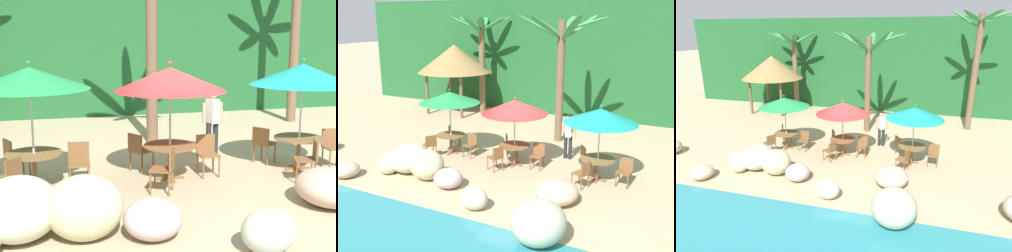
{
  "view_description": "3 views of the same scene",
  "coord_description": "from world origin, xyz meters",
  "views": [
    {
      "loc": [
        -2.66,
        -8.88,
        3.02
      ],
      "look_at": [
        -0.35,
        0.1,
        1.14
      ],
      "focal_mm": 49.4,
      "sensor_mm": 36.0,
      "label": 1
    },
    {
      "loc": [
        5.47,
        -11.77,
        5.05
      ],
      "look_at": [
        -0.7,
        0.19,
        1.35
      ],
      "focal_mm": 42.37,
      "sensor_mm": 36.0,
      "label": 2
    },
    {
      "loc": [
        2.95,
        -11.33,
        5.22
      ],
      "look_at": [
        -0.33,
        0.37,
        1.23
      ],
      "focal_mm": 31.22,
      "sensor_mm": 36.0,
      "label": 3
    }
  ],
  "objects": [
    {
      "name": "chair_teal_inland",
      "position": [
        2.09,
        0.7,
        0.51
      ],
      "size": [
        0.59,
        0.59,
        0.87
      ],
      "color": "brown",
      "rests_on": "ground"
    },
    {
      "name": "foliage_backdrop",
      "position": [
        0.0,
        9.0,
        3.0
      ],
      "size": [
        28.0,
        2.4,
        6.0
      ],
      "color": "#1E5628",
      "rests_on": "ground"
    },
    {
      "name": "rock_seawall",
      "position": [
        -1.37,
        -2.82,
        0.4
      ],
      "size": [
        15.48,
        3.53,
        1.05
      ],
      "color": "#ABB19F",
      "rests_on": "ground"
    },
    {
      "name": "umbrella_red",
      "position": [
        -0.31,
        0.09,
        2.1
      ],
      "size": [
        2.28,
        2.28,
        2.45
      ],
      "color": "silver",
      "rests_on": "ground"
    },
    {
      "name": "terrace_deck",
      "position": [
        0.0,
        0.0,
        0.0
      ],
      "size": [
        18.0,
        5.2,
        0.01
      ],
      "color": "tan",
      "rests_on": "ground"
    },
    {
      "name": "chair_teal_left",
      "position": [
        2.42,
        -0.77,
        0.51
      ],
      "size": [
        0.55,
        0.55,
        0.87
      ],
      "color": "brown",
      "rests_on": "ground"
    },
    {
      "name": "ground_plane",
      "position": [
        0.0,
        0.0,
        0.0
      ],
      "size": [
        120.0,
        120.0,
        0.0
      ],
      "primitive_type": "plane",
      "color": "tan"
    },
    {
      "name": "chair_green_seaward",
      "position": [
        -2.17,
        0.16,
        0.51
      ],
      "size": [
        0.44,
        0.45,
        0.87
      ],
      "color": "brown",
      "rests_on": "ground"
    },
    {
      "name": "dining_table_green",
      "position": [
        -3.02,
        0.12,
        0.61
      ],
      "size": [
        1.1,
        1.1,
        0.74
      ],
      "color": "brown",
      "rests_on": "ground"
    },
    {
      "name": "chair_green_inland",
      "position": [
        -3.46,
        0.85,
        0.51
      ],
      "size": [
        0.56,
        0.56,
        0.87
      ],
      "color": "brown",
      "rests_on": "ground"
    },
    {
      "name": "chair_red_left",
      "position": [
        -0.59,
        -0.72,
        0.51
      ],
      "size": [
        0.57,
        0.56,
        0.87
      ],
      "color": "brown",
      "rests_on": "ground"
    },
    {
      "name": "dining_table_red",
      "position": [
        -0.31,
        0.09,
        0.61
      ],
      "size": [
        1.1,
        1.1,
        0.74
      ],
      "color": "brown",
      "rests_on": "ground"
    },
    {
      "name": "chair_red_inland",
      "position": [
        -0.84,
        0.75,
        0.51
      ],
      "size": [
        0.59,
        0.58,
        0.87
      ],
      "color": "brown",
      "rests_on": "ground"
    },
    {
      "name": "umbrella_green",
      "position": [
        -3.02,
        0.12,
        2.18
      ],
      "size": [
        2.27,
        2.27,
        2.51
      ],
      "color": "silver",
      "rests_on": "ground"
    },
    {
      "name": "chair_teal_seaward",
      "position": [
        3.5,
        0.06,
        0.51
      ],
      "size": [
        0.46,
        0.47,
        0.87
      ],
      "color": "brown",
      "rests_on": "ground"
    },
    {
      "name": "chair_green_left",
      "position": [
        -3.43,
        -0.63,
        0.51
      ],
      "size": [
        0.59,
        0.59,
        0.87
      ],
      "color": "brown",
      "rests_on": "ground"
    },
    {
      "name": "palapa_hut",
      "position": [
        -6.8,
        6.0,
        2.91
      ],
      "size": [
        3.94,
        3.94,
        3.66
      ],
      "color": "brown",
      "rests_on": "ground"
    },
    {
      "name": "palm_tree_second",
      "position": [
        0.07,
        3.54,
        3.66
      ],
      "size": [
        3.54,
        3.48,
        5.21
      ],
      "color": "brown",
      "rests_on": "ground"
    },
    {
      "name": "dining_table_teal",
      "position": [
        2.65,
        0.05,
        0.61
      ],
      "size": [
        1.1,
        1.1,
        0.74
      ],
      "color": "brown",
      "rests_on": "ground"
    },
    {
      "name": "chair_red_seaward",
      "position": [
        0.54,
        0.19,
        0.51
      ],
      "size": [
        0.43,
        0.44,
        0.87
      ],
      "color": "brown",
      "rests_on": "ground"
    },
    {
      "name": "waiter_in_white",
      "position": [
        1.15,
        1.57,
        0.99
      ],
      "size": [
        0.52,
        0.38,
        1.7
      ],
      "color": "#232328",
      "rests_on": "ground"
    },
    {
      "name": "palm_tree_nearest",
      "position": [
        -5.38,
        6.43,
        3.61
      ],
      "size": [
        3.23,
        3.17,
        5.16
      ],
      "color": "brown",
      "rests_on": "ground"
    },
    {
      "name": "umbrella_teal",
      "position": [
        2.65,
        0.05,
        2.13
      ],
      "size": [
        2.29,
        2.29,
        2.48
      ],
      "color": "silver",
      "rests_on": "ground"
    }
  ]
}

